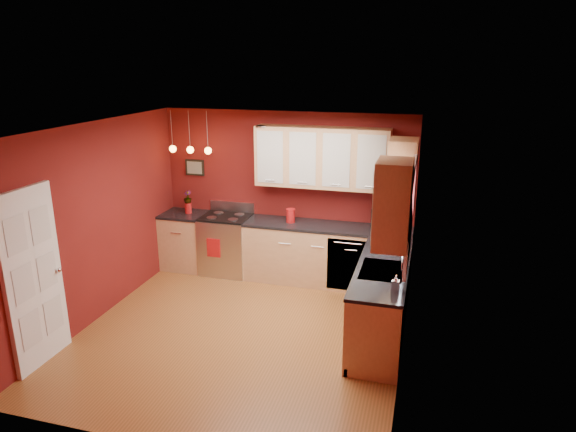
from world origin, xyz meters
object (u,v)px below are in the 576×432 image
(gas_range, at_px, (227,244))
(soap_pump, at_px, (396,283))
(red_canister, at_px, (291,216))
(coffee_maker, at_px, (379,219))
(sink, at_px, (382,272))

(gas_range, xyz_separation_m, soap_pump, (2.82, -2.05, 0.55))
(gas_range, xyz_separation_m, red_canister, (1.07, 0.01, 0.57))
(soap_pump, bearing_deg, coffee_maker, 100.74)
(red_canister, height_order, soap_pump, red_canister)
(sink, bearing_deg, coffee_maker, 97.62)
(gas_range, bearing_deg, red_canister, 0.40)
(gas_range, bearing_deg, coffee_maker, 2.44)
(coffee_maker, relative_size, soap_pump, 1.60)
(sink, height_order, coffee_maker, coffee_maker)
(sink, bearing_deg, soap_pump, -70.58)
(sink, height_order, soap_pump, sink)
(gas_range, distance_m, sink, 3.05)
(gas_range, height_order, red_canister, red_canister)
(gas_range, xyz_separation_m, coffee_maker, (2.41, 0.10, 0.59))
(gas_range, distance_m, red_canister, 1.21)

